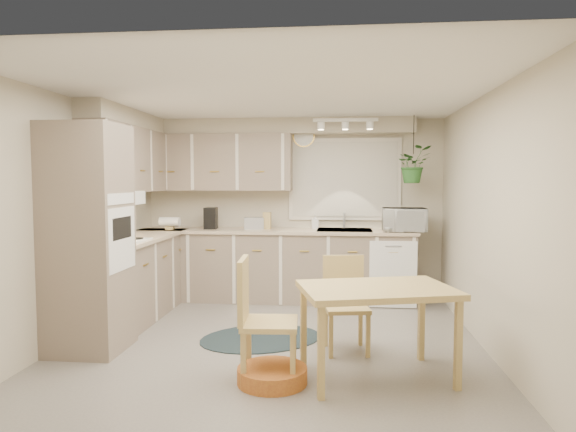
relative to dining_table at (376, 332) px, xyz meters
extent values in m
plane|color=slate|center=(-0.93, 0.80, -0.37)|extent=(4.20, 4.20, 0.00)
plane|color=silver|center=(-0.93, 0.80, 2.03)|extent=(4.20, 4.20, 0.00)
cube|color=#B4AB95|center=(-0.93, 2.90, 0.83)|extent=(4.00, 0.04, 2.40)
cube|color=#B4AB95|center=(-0.93, -1.30, 0.83)|extent=(4.00, 0.04, 2.40)
cube|color=#B4AB95|center=(-2.93, 0.80, 0.83)|extent=(0.04, 4.20, 2.40)
cube|color=#B4AB95|center=(1.07, 0.80, 0.83)|extent=(0.04, 4.20, 2.40)
cube|color=gray|center=(-2.63, 1.67, 0.08)|extent=(0.60, 1.85, 0.90)
cube|color=gray|center=(-1.13, 2.60, 0.08)|extent=(3.60, 0.60, 0.90)
cube|color=beige|center=(-2.62, 1.67, 0.55)|extent=(0.64, 1.89, 0.04)
cube|color=beige|center=(-1.13, 2.59, 0.55)|extent=(3.64, 0.64, 0.04)
cube|color=gray|center=(-2.61, 0.42, 0.68)|extent=(0.65, 0.65, 2.10)
cube|color=white|center=(-2.29, 0.42, 0.68)|extent=(0.02, 0.56, 0.58)
cube|color=gray|center=(-2.76, 1.80, 1.45)|extent=(0.35, 2.00, 0.75)
cube|color=gray|center=(-1.93, 2.72, 1.45)|extent=(2.00, 0.35, 0.75)
cube|color=#B4AB95|center=(-2.78, 1.80, 1.93)|extent=(0.30, 2.00, 0.20)
cube|color=#B4AB95|center=(-1.13, 2.75, 1.93)|extent=(3.60, 0.30, 0.20)
cube|color=white|center=(-2.61, 1.10, 0.57)|extent=(0.52, 0.58, 0.02)
cube|color=white|center=(-2.63, 1.10, 1.03)|extent=(0.40, 0.60, 0.14)
cube|color=beige|center=(-0.23, 2.87, 1.23)|extent=(1.40, 0.02, 1.00)
cube|color=beige|center=(-0.23, 2.88, 1.23)|extent=(1.50, 0.02, 1.10)
cube|color=#A4A7AC|center=(-0.23, 2.60, 0.53)|extent=(0.70, 0.48, 0.10)
cube|color=white|center=(0.37, 2.29, 0.05)|extent=(0.58, 0.02, 0.83)
cube|color=white|center=(-0.23, 2.35, 1.96)|extent=(0.80, 0.04, 0.04)
cylinder|color=gold|center=(-0.78, 2.87, 1.81)|extent=(0.30, 0.03, 0.30)
cube|color=tan|center=(0.00, 0.00, 0.00)|extent=(1.34, 1.06, 0.74)
cube|color=tan|center=(-0.84, -0.13, 0.12)|extent=(0.49, 0.49, 0.98)
cube|color=tan|center=(-0.23, 0.61, 0.07)|extent=(0.47, 0.47, 0.88)
ellipsoid|color=black|center=(-1.07, 0.92, -0.37)|extent=(1.51, 1.36, 0.01)
cylinder|color=#BB7025|center=(-0.82, -0.19, -0.31)|extent=(0.64, 0.64, 0.13)
imported|color=white|center=(0.52, 2.50, 0.75)|extent=(0.54, 0.30, 0.36)
imported|color=white|center=(-0.62, 2.75, 0.61)|extent=(0.11, 0.20, 0.09)
imported|color=#285C24|center=(0.62, 2.50, 1.36)|extent=(0.52, 0.56, 0.36)
cube|color=black|center=(-2.00, 2.60, 0.71)|extent=(0.17, 0.20, 0.28)
cube|color=#A4A7AC|center=(-1.42, 2.62, 0.65)|extent=(0.28, 0.19, 0.16)
cube|color=tan|center=(-1.25, 2.65, 0.68)|extent=(0.10, 0.10, 0.22)
camera|label=1|loc=(-0.30, -4.08, 1.22)|focal=32.00mm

